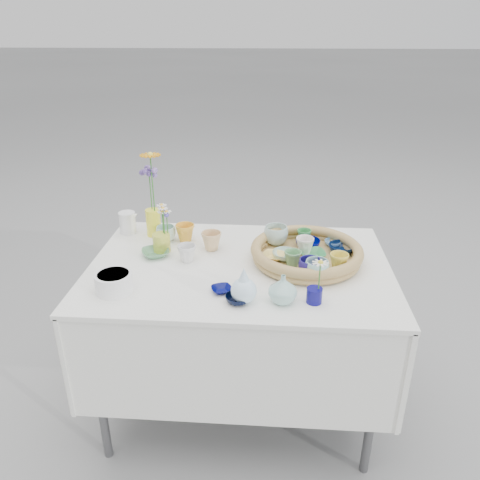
# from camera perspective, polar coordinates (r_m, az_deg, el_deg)

# --- Properties ---
(ground) EXTENTS (80.00, 80.00, 0.00)m
(ground) POSITION_cam_1_polar(r_m,az_deg,el_deg) (2.42, -0.04, -19.27)
(ground) COLOR gray
(display_table) EXTENTS (1.26, 0.86, 0.77)m
(display_table) POSITION_cam_1_polar(r_m,az_deg,el_deg) (2.42, -0.04, -19.27)
(display_table) COLOR white
(display_table) RESTS_ON ground
(wicker_tray) EXTENTS (0.47, 0.47, 0.08)m
(wicker_tray) POSITION_cam_1_polar(r_m,az_deg,el_deg) (2.00, 8.10, -1.61)
(wicker_tray) COLOR olive
(wicker_tray) RESTS_ON display_table
(tray_ceramic_0) EXTENTS (0.11, 0.11, 0.03)m
(tray_ceramic_0) POSITION_cam_1_polar(r_m,az_deg,el_deg) (2.10, 8.26, -0.42)
(tray_ceramic_0) COLOR #00035E
(tray_ceramic_0) RESTS_ON wicker_tray
(tray_ceramic_1) EXTENTS (0.12, 0.12, 0.04)m
(tray_ceramic_1) POSITION_cam_1_polar(r_m,az_deg,el_deg) (2.08, 12.25, -1.01)
(tray_ceramic_1) COLOR #06173B
(tray_ceramic_1) RESTS_ON wicker_tray
(tray_ceramic_2) EXTENTS (0.09, 0.09, 0.07)m
(tray_ceramic_2) POSITION_cam_1_polar(r_m,az_deg,el_deg) (1.92, 11.96, -2.62)
(tray_ceramic_2) COLOR gold
(tray_ceramic_2) RESTS_ON wicker_tray
(tray_ceramic_3) EXTENTS (0.13, 0.13, 0.03)m
(tray_ceramic_3) POSITION_cam_1_polar(r_m,az_deg,el_deg) (2.01, 8.84, -1.74)
(tray_ceramic_3) COLOR #378E50
(tray_ceramic_3) RESTS_ON wicker_tray
(tray_ceramic_4) EXTENTS (0.09, 0.09, 0.07)m
(tray_ceramic_4) POSITION_cam_1_polar(r_m,az_deg,el_deg) (1.92, 6.44, -2.27)
(tray_ceramic_4) COLOR #69A56B
(tray_ceramic_4) RESTS_ON wicker_tray
(tray_ceramic_5) EXTENTS (0.13, 0.13, 0.03)m
(tray_ceramic_5) POSITION_cam_1_polar(r_m,az_deg,el_deg) (1.98, 5.48, -1.85)
(tray_ceramic_5) COLOR #A5CAC1
(tray_ceramic_5) RESTS_ON wicker_tray
(tray_ceramic_6) EXTENTS (0.11, 0.11, 0.09)m
(tray_ceramic_6) POSITION_cam_1_polar(r_m,az_deg,el_deg) (2.10, 4.40, 0.60)
(tray_ceramic_6) COLOR #ACCCC6
(tray_ceramic_6) RESTS_ON wicker_tray
(tray_ceramic_7) EXTENTS (0.10, 0.10, 0.07)m
(tray_ceramic_7) POSITION_cam_1_polar(r_m,az_deg,el_deg) (2.03, 7.90, -0.67)
(tray_ceramic_7) COLOR white
(tray_ceramic_7) RESTS_ON wicker_tray
(tray_ceramic_8) EXTENTS (0.09, 0.09, 0.02)m
(tray_ceramic_8) POSITION_cam_1_polar(r_m,az_deg,el_deg) (2.13, 11.27, -0.35)
(tray_ceramic_8) COLOR #78B5EC
(tray_ceramic_8) RESTS_ON wicker_tray
(tray_ceramic_9) EXTENTS (0.10, 0.10, 0.07)m
(tray_ceramic_9) POSITION_cam_1_polar(r_m,az_deg,el_deg) (1.85, 8.52, -3.33)
(tray_ceramic_9) COLOR navy
(tray_ceramic_9) RESTS_ON wicker_tray
(tray_ceramic_10) EXTENTS (0.12, 0.12, 0.02)m
(tray_ceramic_10) POSITION_cam_1_polar(r_m,az_deg,el_deg) (1.98, 4.10, -1.99)
(tray_ceramic_10) COLOR #FBD36A
(tray_ceramic_10) RESTS_ON wicker_tray
(tray_ceramic_11) EXTENTS (0.12, 0.12, 0.07)m
(tray_ceramic_11) POSITION_cam_1_polar(r_m,az_deg,el_deg) (1.84, 9.33, -3.55)
(tray_ceramic_11) COLOR #A0D6CB
(tray_ceramic_11) RESTS_ON wicker_tray
(tray_ceramic_12) EXTENTS (0.09, 0.09, 0.06)m
(tray_ceramic_12) POSITION_cam_1_polar(r_m,az_deg,el_deg) (2.14, 7.82, 0.49)
(tray_ceramic_12) COLOR #3A934A
(tray_ceramic_12) RESTS_ON wicker_tray
(loose_ceramic_0) EXTENTS (0.11, 0.11, 0.08)m
(loose_ceramic_0) POSITION_cam_1_polar(r_m,az_deg,el_deg) (2.18, -6.70, 0.88)
(loose_ceramic_0) COLOR gold
(loose_ceramic_0) RESTS_ON display_table
(loose_ceramic_1) EXTENTS (0.11, 0.11, 0.08)m
(loose_ceramic_1) POSITION_cam_1_polar(r_m,az_deg,el_deg) (2.09, -3.50, -0.12)
(loose_ceramic_1) COLOR tan
(loose_ceramic_1) RESTS_ON display_table
(loose_ceramic_2) EXTENTS (0.15, 0.15, 0.03)m
(loose_ceramic_2) POSITION_cam_1_polar(r_m,az_deg,el_deg) (2.07, -10.24, -1.55)
(loose_ceramic_2) COLOR #568B62
(loose_ceramic_2) RESTS_ON display_table
(loose_ceramic_3) EXTENTS (0.10, 0.10, 0.07)m
(loose_ceramic_3) POSITION_cam_1_polar(r_m,az_deg,el_deg) (2.00, -6.49, -1.62)
(loose_ceramic_3) COLOR silver
(loose_ceramic_3) RESTS_ON display_table
(loose_ceramic_4) EXTENTS (0.10, 0.10, 0.02)m
(loose_ceramic_4) POSITION_cam_1_polar(r_m,az_deg,el_deg) (1.77, -2.26, -6.05)
(loose_ceramic_4) COLOR #030752
(loose_ceramic_4) RESTS_ON display_table
(loose_ceramic_5) EXTENTS (0.11, 0.11, 0.07)m
(loose_ceramic_5) POSITION_cam_1_polar(r_m,az_deg,el_deg) (2.20, -9.03, 0.77)
(loose_ceramic_5) COLOR #A3C7B6
(loose_ceramic_5) RESTS_ON display_table
(loose_ceramic_6) EXTENTS (0.10, 0.10, 0.03)m
(loose_ceramic_6) POSITION_cam_1_polar(r_m,az_deg,el_deg) (1.71, -0.26, -7.19)
(loose_ceramic_6) COLOR black
(loose_ceramic_6) RESTS_ON display_table
(fluted_bowl) EXTENTS (0.15, 0.15, 0.07)m
(fluted_bowl) POSITION_cam_1_polar(r_m,az_deg,el_deg) (1.83, -15.10, -5.01)
(fluted_bowl) COLOR white
(fluted_bowl) RESTS_ON display_table
(bud_vase_paleblue) EXTENTS (0.12, 0.12, 0.14)m
(bud_vase_paleblue) POSITION_cam_1_polar(r_m,az_deg,el_deg) (1.68, 0.47, -5.45)
(bud_vase_paleblue) COLOR #C9EAFF
(bud_vase_paleblue) RESTS_ON display_table
(bud_vase_seafoam) EXTENTS (0.14, 0.14, 0.11)m
(bud_vase_seafoam) POSITION_cam_1_polar(r_m,az_deg,el_deg) (1.70, 5.25, -5.95)
(bud_vase_seafoam) COLOR #9BC9C0
(bud_vase_seafoam) RESTS_ON display_table
(bud_vase_cobalt) EXTENTS (0.07, 0.07, 0.06)m
(bud_vase_cobalt) POSITION_cam_1_polar(r_m,az_deg,el_deg) (1.72, 9.04, -6.68)
(bud_vase_cobalt) COLOR #0C095F
(bud_vase_cobalt) RESTS_ON display_table
(single_daisy) EXTENTS (0.07, 0.07, 0.12)m
(single_daisy) POSITION_cam_1_polar(r_m,az_deg,el_deg) (1.68, 9.67, -4.36)
(single_daisy) COLOR white
(single_daisy) RESTS_ON bud_vase_cobalt
(tall_vase_yellow) EXTENTS (0.09, 0.09, 0.13)m
(tall_vase_yellow) POSITION_cam_1_polar(r_m,az_deg,el_deg) (2.26, -10.50, 2.11)
(tall_vase_yellow) COLOR yellow
(tall_vase_yellow) RESTS_ON display_table
(gerbera) EXTENTS (0.12, 0.12, 0.28)m
(gerbera) POSITION_cam_1_polar(r_m,az_deg,el_deg) (2.18, -10.63, 6.78)
(gerbera) COLOR orange
(gerbera) RESTS_ON tall_vase_yellow
(hydrangea) EXTENTS (0.08, 0.08, 0.24)m
(hydrangea) POSITION_cam_1_polar(r_m,az_deg,el_deg) (2.22, -10.84, 5.83)
(hydrangea) COLOR #5F4494
(hydrangea) RESTS_ON tall_vase_yellow
(white_pitcher) EXTENTS (0.13, 0.10, 0.11)m
(white_pitcher) POSITION_cam_1_polar(r_m,az_deg,el_deg) (2.31, -13.55, 2.06)
(white_pitcher) COLOR white
(white_pitcher) RESTS_ON display_table
(daisy_cup) EXTENTS (0.09, 0.09, 0.08)m
(daisy_cup) POSITION_cam_1_polar(r_m,az_deg,el_deg) (2.10, -9.53, -0.32)
(daisy_cup) COLOR #C9CF3E
(daisy_cup) RESTS_ON display_table
(daisy_posy) EXTENTS (0.10, 0.10, 0.13)m
(daisy_posy) POSITION_cam_1_polar(r_m,az_deg,el_deg) (2.06, -9.27, 2.56)
(daisy_posy) COLOR white
(daisy_posy) RESTS_ON daisy_cup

